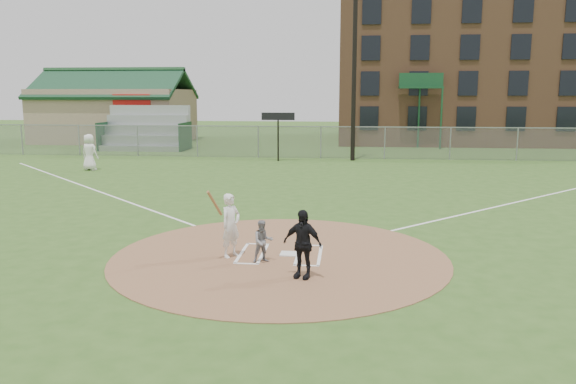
# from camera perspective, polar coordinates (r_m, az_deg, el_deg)

# --- Properties ---
(ground) EXTENTS (140.00, 140.00, 0.00)m
(ground) POSITION_cam_1_polar(r_m,az_deg,el_deg) (14.18, -0.84, -6.58)
(ground) COLOR #31561D
(ground) RESTS_ON ground
(dirt_circle) EXTENTS (8.40, 8.40, 0.02)m
(dirt_circle) POSITION_cam_1_polar(r_m,az_deg,el_deg) (14.18, -0.84, -6.54)
(dirt_circle) COLOR #936545
(dirt_circle) RESTS_ON ground
(home_plate) EXTENTS (0.44, 0.44, 0.03)m
(home_plate) POSITION_cam_1_polar(r_m,az_deg,el_deg) (14.30, 0.08, -6.29)
(home_plate) COLOR silver
(home_plate) RESTS_ON dirt_circle
(foul_line_first) EXTENTS (17.04, 17.04, 0.01)m
(foul_line_first) POSITION_cam_1_polar(r_m,az_deg,el_deg) (24.02, 23.77, -0.56)
(foul_line_first) COLOR white
(foul_line_first) RESTS_ON ground
(foul_line_third) EXTENTS (17.04, 17.04, 0.01)m
(foul_line_third) POSITION_cam_1_polar(r_m,az_deg,el_deg) (25.20, -19.05, 0.20)
(foul_line_third) COLOR white
(foul_line_third) RESTS_ON ground
(catcher) EXTENTS (0.61, 0.55, 1.03)m
(catcher) POSITION_cam_1_polar(r_m,az_deg,el_deg) (13.54, -2.56, -5.03)
(catcher) COLOR gray
(catcher) RESTS_ON dirt_circle
(umpire) EXTENTS (0.97, 0.65, 1.54)m
(umpire) POSITION_cam_1_polar(r_m,az_deg,el_deg) (12.35, 1.47, -5.29)
(umpire) COLOR black
(umpire) RESTS_ON dirt_circle
(ondeck_player) EXTENTS (1.07, 0.83, 1.93)m
(ondeck_player) POSITION_cam_1_polar(r_m,az_deg,el_deg) (31.77, -19.52, 3.83)
(ondeck_player) COLOR white
(ondeck_player) RESTS_ON ground
(batters_boxes) EXTENTS (2.08, 1.88, 0.01)m
(batters_boxes) POSITION_cam_1_polar(r_m,az_deg,el_deg) (14.31, -0.77, -6.31)
(batters_boxes) COLOR white
(batters_boxes) RESTS_ON dirt_circle
(batter_at_plate) EXTENTS (0.76, 1.04, 1.78)m
(batter_at_plate) POSITION_cam_1_polar(r_m,az_deg,el_deg) (13.97, -5.85, -3.37)
(batter_at_plate) COLOR white
(batter_at_plate) RESTS_ON dirt_circle
(outfield_fence) EXTENTS (56.08, 0.08, 2.03)m
(outfield_fence) POSITION_cam_1_polar(r_m,az_deg,el_deg) (35.66, 3.35, 5.07)
(outfield_fence) COLOR slate
(outfield_fence) RESTS_ON ground
(bleachers) EXTENTS (6.08, 3.20, 3.20)m
(bleachers) POSITION_cam_1_polar(r_m,az_deg,el_deg) (42.37, -14.32, 6.33)
(bleachers) COLOR #B7BABF
(bleachers) RESTS_ON ground
(clubhouse) EXTENTS (12.20, 8.71, 6.23)m
(clubhouse) POSITION_cam_1_polar(r_m,az_deg,el_deg) (50.49, -17.06, 7.65)
(clubhouse) COLOR tan
(clubhouse) RESTS_ON ground
(brick_warehouse) EXTENTS (30.00, 17.17, 15.00)m
(brick_warehouse) POSITION_cam_1_polar(r_m,az_deg,el_deg) (53.54, 22.12, 12.94)
(brick_warehouse) COLOR brown
(brick_warehouse) RESTS_ON ground
(light_pole) EXTENTS (1.20, 0.30, 12.22)m
(light_pole) POSITION_cam_1_polar(r_m,az_deg,el_deg) (34.59, 6.78, 14.15)
(light_pole) COLOR black
(light_pole) RESTS_ON ground
(scoreboard_sign) EXTENTS (2.00, 0.10, 2.93)m
(scoreboard_sign) POSITION_cam_1_polar(r_m,az_deg,el_deg) (33.99, -1.01, 7.17)
(scoreboard_sign) COLOR black
(scoreboard_sign) RESTS_ON ground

